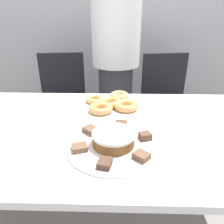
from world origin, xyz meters
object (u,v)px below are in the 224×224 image
office_chair_left (64,109)px  plate_donuts (111,106)px  plate_cake (114,145)px  office_chair_right (166,110)px  napkin (211,117)px  person_standing (116,59)px  frosted_cake (114,138)px

office_chair_left → plate_donuts: 0.85m
office_chair_left → plate_donuts: office_chair_left is taller
plate_cake → office_chair_right: bearing=66.9°
napkin → office_chair_left: bearing=141.0°
person_standing → napkin: bearing=-58.6°
office_chair_right → plate_cake: (-0.45, -1.04, 0.32)m
person_standing → plate_cake: (0.00, -1.07, -0.12)m
plate_cake → napkin: size_ratio=2.42×
office_chair_right → plate_cake: size_ratio=2.37×
plate_cake → plate_donuts: size_ratio=1.04×
person_standing → plate_donuts: 0.70m
person_standing → office_chair_right: 0.63m
office_chair_left → plate_cake: size_ratio=2.37×
office_chair_left → plate_donuts: (0.45, -0.65, 0.32)m
person_standing → plate_cake: 1.08m
office_chair_right → plate_donuts: (-0.47, -0.65, 0.32)m
frosted_cake → napkin: 0.56m
frosted_cake → plate_cake: bearing=-45.0°
plate_donuts → office_chair_right: bearing=54.4°
office_chair_left → napkin: office_chair_left is taller
person_standing → office_chair_left: person_standing is taller
plate_cake → frosted_cake: 0.03m
office_chair_left → frosted_cake: 1.20m
office_chair_left → frosted_cake: size_ratio=5.25×
office_chair_left → napkin: bearing=-47.0°
person_standing → frosted_cake: person_standing is taller
plate_cake → plate_donuts: same height
person_standing → plate_cake: person_standing is taller
office_chair_left → office_chair_right: 0.91m
plate_cake → person_standing: bearing=90.2°
plate_donuts → frosted_cake: (0.02, -0.39, 0.03)m
plate_cake → frosted_cake: (-0.00, 0.00, 0.03)m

